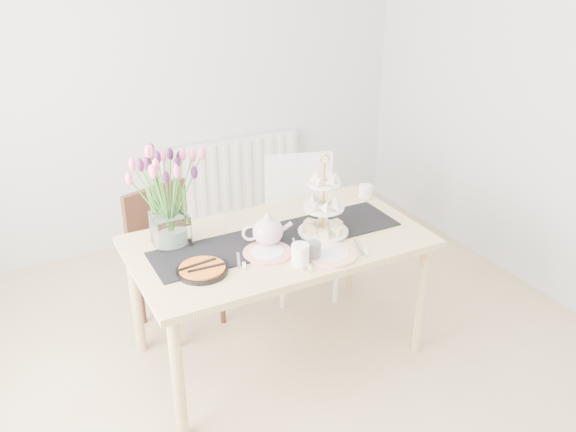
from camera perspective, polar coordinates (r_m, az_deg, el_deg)
name	(u,v)px	position (r m, az deg, el deg)	size (l,w,h in m)	color
room_shell	(310,180)	(2.66, 2.08, 3.43)	(4.50, 4.50, 4.50)	tan
radiator	(230,176)	(5.01, -5.44, 3.76)	(1.20, 0.08, 0.60)	white
dining_table	(278,251)	(3.37, -0.90, -3.30)	(1.60, 0.90, 0.75)	tan
chair_brown	(170,247)	(3.82, -11.02, -2.90)	(0.55, 0.55, 0.88)	#381C14
chair_white	(302,214)	(4.10, 1.31, 0.17)	(0.58, 0.58, 0.93)	white
table_runner	(278,238)	(3.34, -0.91, -2.09)	(1.40, 0.35, 0.01)	black
tulip_vase	(166,182)	(3.19, -11.34, 3.14)	(0.66, 0.66, 0.56)	silver
cake_stand	(323,214)	(3.35, 3.34, 0.16)	(0.28, 0.28, 0.41)	gold
teapot	(268,231)	(3.24, -1.89, -1.44)	(0.26, 0.21, 0.17)	white
cream_jug	(365,192)	(3.85, 7.25, 2.27)	(0.08, 0.08, 0.08)	white
tart_tin	(202,270)	(3.05, -8.03, -5.01)	(0.26, 0.26, 0.03)	black
mug_grey	(313,251)	(3.12, 2.36, -3.25)	(0.08, 0.08, 0.09)	slate
mug_white	(300,254)	(3.07, 1.16, -3.62)	(0.09, 0.09, 0.11)	white
plate_left	(267,253)	(3.19, -1.93, -3.46)	(0.26, 0.26, 0.01)	white
plate_right	(331,254)	(3.18, 4.07, -3.60)	(0.27, 0.27, 0.01)	white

